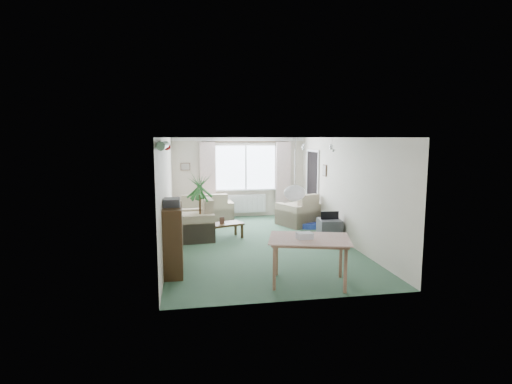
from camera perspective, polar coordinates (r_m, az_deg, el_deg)
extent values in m
plane|color=#31523C|center=(9.17, 0.33, -7.39)|extent=(6.50, 6.50, 0.00)
cube|color=white|center=(12.10, -1.48, 3.51)|extent=(1.80, 0.03, 1.30)
cube|color=black|center=(11.99, -1.44, 7.16)|extent=(2.60, 0.03, 0.03)
cube|color=beige|center=(11.90, -6.89, 2.28)|extent=(0.45, 0.08, 2.00)
cube|color=beige|center=(12.25, 3.92, 2.47)|extent=(0.45, 0.08, 2.00)
cube|color=white|center=(12.19, -1.44, -1.66)|extent=(1.20, 0.10, 0.55)
cube|color=black|center=(11.56, 8.08, 0.75)|extent=(0.03, 0.95, 2.00)
sphere|color=white|center=(6.71, 5.55, -0.13)|extent=(0.36, 0.36, 0.36)
cylinder|color=#196626|center=(6.41, -13.05, 6.52)|extent=(1.60, 1.60, 0.12)
sphere|color=silver|center=(10.03, 6.78, 6.70)|extent=(0.20, 0.20, 0.20)
sphere|color=silver|center=(8.99, 10.84, 6.50)|extent=(0.20, 0.20, 0.20)
cube|color=brown|center=(11.96, -10.06, 3.59)|extent=(0.28, 0.03, 0.22)
cube|color=brown|center=(10.56, 9.79, 3.05)|extent=(0.03, 0.24, 0.30)
cube|color=#C7B496|center=(11.64, -7.46, -2.14)|extent=(1.68, 0.95, 0.82)
cube|color=beige|center=(11.08, 6.21, -2.43)|extent=(1.29, 1.27, 0.89)
cube|color=beige|center=(9.61, -9.30, -3.86)|extent=(1.09, 1.14, 0.95)
cube|color=black|center=(9.63, -4.42, -5.53)|extent=(0.93, 0.70, 0.37)
cube|color=#4E3328|center=(9.52, -4.88, -4.06)|extent=(0.12, 0.06, 0.16)
cube|color=black|center=(7.30, -11.74, -6.63)|extent=(0.33, 0.99, 1.21)
cube|color=#323236|center=(7.12, -11.94, -1.46)|extent=(0.28, 0.35, 0.14)
cylinder|color=#205F2D|center=(9.33, -8.00, -2.18)|extent=(0.78, 0.78, 1.59)
cube|color=tan|center=(6.72, 7.58, -9.80)|extent=(1.38, 1.10, 0.75)
cube|color=white|center=(6.55, 6.96, -6.30)|extent=(0.27, 0.20, 0.12)
cube|color=#3B3A3F|center=(9.56, 10.43, -5.33)|extent=(0.55, 0.59, 0.50)
cylinder|color=navy|center=(10.92, 7.51, -4.61)|extent=(0.86, 0.86, 0.14)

